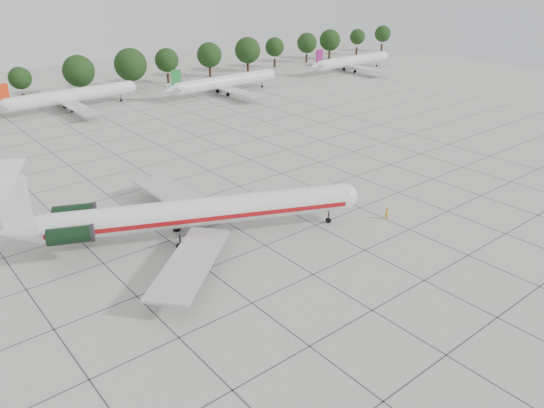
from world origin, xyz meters
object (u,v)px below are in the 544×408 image
Objects in this scene: main_airliner at (182,214)px; ground_crew at (386,213)px; bg_airliner_d at (225,82)px; bg_airliner_e at (352,61)px; bg_airliner_c at (70,96)px.

ground_crew is at bearing -1.90° from main_airliner.
bg_airliner_d is 1.00× the size of bg_airliner_e.
bg_airliner_e reaches higher than ground_crew.
bg_airliner_c is at bearing 165.35° from bg_airliner_d.
bg_airliner_c is 1.00× the size of bg_airliner_e.
ground_crew is 73.43m from bg_airliner_d.
ground_crew is 0.06× the size of bg_airliner_d.
main_airliner reaches higher than bg_airliner_c.
bg_airliner_c and bg_airliner_e have the same top height.
main_airliner is at bearing -128.48° from bg_airliner_d.
bg_airliner_c is 1.00× the size of bg_airliner_d.
bg_airliner_d is at bearing 76.33° from main_airliner.
main_airliner is 25.44m from ground_crew.
ground_crew is 98.21m from bg_airliner_e.
ground_crew is at bearing -82.18° from bg_airliner_c.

